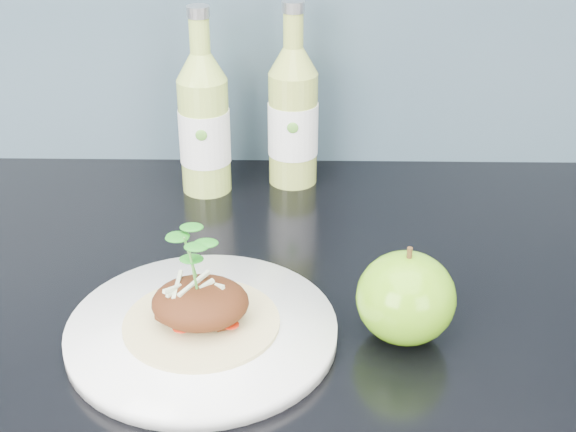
# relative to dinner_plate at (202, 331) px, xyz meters

# --- Properties ---
(dinner_plate) EXTENTS (0.28, 0.28, 0.02)m
(dinner_plate) POSITION_rel_dinner_plate_xyz_m (0.00, 0.00, 0.00)
(dinner_plate) COLOR white
(dinner_plate) RESTS_ON kitchen_counter
(pork_taco) EXTENTS (0.15, 0.15, 0.10)m
(pork_taco) POSITION_rel_dinner_plate_xyz_m (-0.00, 0.00, 0.04)
(pork_taco) COLOR tan
(pork_taco) RESTS_ON dinner_plate
(green_apple) EXTENTS (0.12, 0.12, 0.10)m
(green_apple) POSITION_rel_dinner_plate_xyz_m (0.19, 0.01, 0.04)
(green_apple) COLOR #509310
(green_apple) RESTS_ON kitchen_counter
(cider_bottle_left) EXTENTS (0.06, 0.07, 0.24)m
(cider_bottle_left) POSITION_rel_dinner_plate_xyz_m (-0.03, 0.32, 0.08)
(cider_bottle_left) COLOR #ABC753
(cider_bottle_left) RESTS_ON kitchen_counter
(cider_bottle_right) EXTENTS (0.07, 0.07, 0.24)m
(cider_bottle_right) POSITION_rel_dinner_plate_xyz_m (0.08, 0.35, 0.08)
(cider_bottle_right) COLOR #A3B54B
(cider_bottle_right) RESTS_ON kitchen_counter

